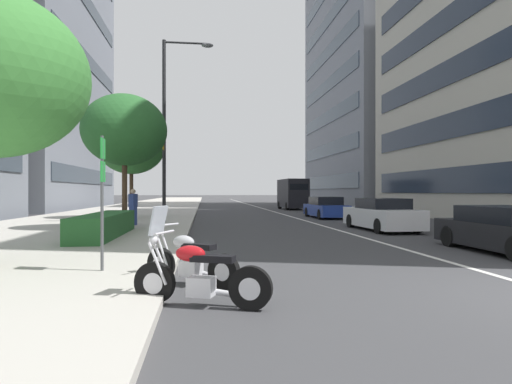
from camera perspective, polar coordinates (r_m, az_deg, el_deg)
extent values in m
cube|color=#B2ADA3|center=(36.29, -15.96, -2.50)|extent=(160.00, 10.10, 0.15)
cube|color=silver|center=(41.26, 1.13, -2.29)|extent=(110.00, 0.16, 0.01)
cylinder|color=black|center=(6.70, -13.47, -11.78)|extent=(0.34, 0.63, 0.63)
cylinder|color=silver|center=(6.70, -13.47, -11.78)|extent=(0.23, 0.34, 0.32)
cylinder|color=black|center=(6.17, -0.74, -12.80)|extent=(0.34, 0.63, 0.63)
cylinder|color=silver|center=(6.17, -0.74, -12.80)|extent=(0.23, 0.34, 0.32)
cube|color=silver|center=(6.40, -7.38, -12.48)|extent=(0.38, 0.45, 0.28)
cube|color=black|center=(6.26, -5.83, -8.89)|extent=(0.43, 0.68, 0.10)
ellipsoid|color=#AD1116|center=(6.38, -8.82, -8.18)|extent=(0.39, 0.52, 0.24)
cylinder|color=silver|center=(6.55, -13.12, -9.33)|extent=(0.15, 0.31, 0.64)
cylinder|color=silver|center=(6.67, -12.57, -9.16)|extent=(0.15, 0.31, 0.64)
cylinder|color=silver|center=(6.51, -12.21, -5.35)|extent=(0.57, 0.25, 0.04)
sphere|color=silver|center=(6.61, -13.62, -6.32)|extent=(0.14, 0.14, 0.14)
cube|color=#B2BCC6|center=(6.54, -13.00, -3.74)|extent=(0.45, 0.27, 0.44)
cylinder|color=silver|center=(6.46, -4.54, -13.37)|extent=(0.33, 0.67, 0.16)
cylinder|color=black|center=(8.37, -12.65, -9.46)|extent=(0.47, 0.56, 0.61)
cylinder|color=silver|center=(8.37, -12.65, -9.46)|extent=(0.29, 0.32, 0.31)
cylinder|color=black|center=(7.47, -4.35, -10.62)|extent=(0.47, 0.56, 0.61)
cylinder|color=silver|center=(7.47, -4.35, -10.62)|extent=(0.29, 0.32, 0.31)
cube|color=silver|center=(7.90, -8.75, -10.14)|extent=(0.44, 0.46, 0.28)
cube|color=black|center=(7.73, -7.71, -7.26)|extent=(0.56, 0.64, 0.10)
ellipsoid|color=#B2B2B7|center=(7.94, -9.70, -6.62)|extent=(0.47, 0.51, 0.24)
cylinder|color=silver|center=(8.22, -12.58, -7.47)|extent=(0.23, 0.28, 0.64)
cylinder|color=silver|center=(8.33, -11.92, -7.38)|extent=(0.23, 0.28, 0.64)
cylinder|color=silver|center=(8.17, -11.84, -4.32)|extent=(0.50, 0.39, 0.04)
sphere|color=silver|center=(8.31, -12.76, -5.08)|extent=(0.14, 0.14, 0.14)
cylinder|color=silver|center=(7.86, -6.48, -10.99)|extent=(0.49, 0.60, 0.16)
cube|color=black|center=(13.63, 30.79, -4.99)|extent=(4.45, 1.93, 0.69)
cube|color=black|center=(13.59, 30.80, -2.61)|extent=(2.49, 1.75, 0.45)
cylinder|color=black|center=(14.39, 24.55, -5.45)|extent=(0.62, 0.23, 0.62)
cylinder|color=black|center=(15.32, 30.05, -5.12)|extent=(0.62, 0.23, 0.62)
cube|color=silver|center=(19.41, 16.52, -3.32)|extent=(4.73, 1.92, 0.80)
cube|color=black|center=(19.29, 16.65, -1.48)|extent=(2.25, 1.71, 0.45)
cylinder|color=black|center=(20.53, 12.61, -3.80)|extent=(0.63, 0.24, 0.62)
cylinder|color=black|center=(21.17, 16.75, -3.69)|extent=(0.63, 0.24, 0.62)
cylinder|color=black|center=(17.69, 16.24, -4.42)|extent=(0.63, 0.24, 0.62)
cylinder|color=black|center=(18.43, 20.87, -4.24)|extent=(0.63, 0.24, 0.62)
cube|color=navy|center=(27.67, 9.36, -2.41)|extent=(4.61, 1.86, 0.70)
cube|color=black|center=(27.68, 9.34, -1.16)|extent=(2.30, 1.68, 0.51)
cylinder|color=black|center=(28.90, 6.92, -2.68)|extent=(0.62, 0.23, 0.62)
cylinder|color=black|center=(29.36, 10.00, -2.64)|extent=(0.62, 0.23, 0.62)
cylinder|color=black|center=(26.00, 8.62, -2.99)|extent=(0.62, 0.23, 0.62)
cylinder|color=black|center=(26.50, 12.01, -2.93)|extent=(0.62, 0.23, 0.62)
cube|color=black|center=(40.31, 4.94, -0.16)|extent=(5.10, 2.11, 2.64)
cube|color=black|center=(37.88, 5.82, 0.70)|extent=(0.08, 1.67, 0.56)
cylinder|color=black|center=(41.81, 3.21, -1.77)|extent=(0.73, 0.28, 0.72)
cylinder|color=black|center=(42.21, 5.58, -1.75)|extent=(0.73, 0.28, 0.72)
cylinder|color=black|center=(38.46, 4.24, -1.93)|extent=(0.73, 0.28, 0.72)
cylinder|color=black|center=(38.89, 6.80, -1.91)|extent=(0.73, 0.28, 0.72)
cylinder|color=#47494C|center=(8.78, -20.00, -1.42)|extent=(0.06, 0.06, 2.63)
cube|color=#1E8C33|center=(8.81, -19.90, 5.52)|extent=(0.32, 0.02, 0.40)
cube|color=#1E8C33|center=(8.78, -19.90, 2.59)|extent=(0.32, 0.02, 0.40)
cylinder|color=#232326|center=(21.95, -12.26, 8.00)|extent=(0.18, 0.18, 9.15)
cylinder|color=#232326|center=(22.93, -9.42, 19.17)|extent=(0.10, 2.16, 0.10)
ellipsoid|color=slate|center=(22.89, -6.56, 18.99)|extent=(0.44, 0.60, 0.20)
cube|color=gold|center=(21.55, -12.35, 7.05)|extent=(0.56, 0.03, 1.10)
cube|color=gold|center=(22.24, -12.18, 6.83)|extent=(0.56, 0.03, 1.10)
cube|color=#28602D|center=(15.61, -19.69, -4.18)|extent=(5.73, 1.10, 0.78)
cylinder|color=#473323|center=(18.90, -17.26, -0.33)|extent=(0.22, 0.22, 2.83)
ellipsoid|color=#265B28|center=(19.09, -17.26, 7.97)|extent=(3.58, 3.58, 3.04)
cylinder|color=#473323|center=(26.23, -16.41, -0.28)|extent=(0.22, 0.22, 2.78)
ellipsoid|color=#2D6B2D|center=(26.38, -16.41, 5.98)|extent=(3.96, 3.96, 3.36)
cube|color=#33478C|center=(20.28, -16.20, -3.10)|extent=(0.38, 0.34, 0.85)
cube|color=#33478C|center=(20.25, -16.20, -1.08)|extent=(0.47, 0.38, 0.58)
sphere|color=beige|center=(20.25, -16.20, 0.08)|extent=(0.23, 0.23, 0.23)
cube|color=#232D3D|center=(24.63, 28.27, 1.59)|extent=(24.96, 0.08, 1.50)
cube|color=#232D3D|center=(24.91, 28.27, 8.88)|extent=(24.96, 0.08, 1.50)
cube|color=#232D3D|center=(25.59, 28.27, 15.90)|extent=(24.96, 0.08, 1.50)
cube|color=gray|center=(55.04, 18.43, 16.65)|extent=(22.13, 16.79, 34.82)
cube|color=#384756|center=(49.73, 9.61, 1.31)|extent=(19.91, 0.08, 1.50)
cube|color=#384756|center=(49.95, 9.61, 5.61)|extent=(19.91, 0.08, 1.50)
cube|color=#384756|center=(50.45, 9.61, 9.85)|extent=(19.91, 0.08, 1.50)
cube|color=#384756|center=(51.22, 9.62, 13.98)|extent=(19.91, 0.08, 1.50)
cube|color=#384756|center=(52.25, 9.62, 17.96)|extent=(19.91, 0.08, 1.50)
cube|color=#384756|center=(53.52, 9.62, 21.78)|extent=(19.91, 0.08, 1.50)
cube|color=slate|center=(52.64, -30.64, 20.86)|extent=(24.16, 16.05, 40.80)
cube|color=#2D3842|center=(46.58, -21.50, 1.99)|extent=(21.74, 0.08, 1.50)
cube|color=#2D3842|center=(47.14, -21.50, 9.11)|extent=(21.74, 0.08, 1.50)
cube|color=#2D3842|center=(48.41, -21.51, 15.96)|extent=(21.74, 0.08, 1.50)
cube|color=#2D3842|center=(50.33, -21.51, 22.37)|extent=(21.74, 0.08, 1.50)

